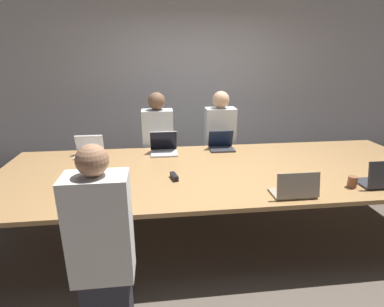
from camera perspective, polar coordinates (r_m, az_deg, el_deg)
The scene contains 14 objects.
ground_plane at distance 3.47m, azimuth 4.86°, elevation -14.28°, with size 24.00×24.00×0.00m, color brown.
curtain_wall at distance 5.02m, azimuth 0.38°, elevation 13.15°, with size 12.00×0.06×2.80m.
conference_table at distance 3.15m, azimuth 5.20°, elevation -3.67°, with size 4.55×1.67×0.73m.
laptop_far_midleft at distance 3.61m, azimuth -5.39°, elevation 1.27°, with size 0.32×0.28×0.27m.
person_far_midleft at distance 4.05m, azimuth -6.43°, elevation 1.36°, with size 0.40×0.24×1.41m.
laptop_far_left at distance 3.72m, azimuth -18.98°, elevation 0.69°, with size 0.32×0.23×0.24m.
laptop_far_center at distance 3.76m, azimuth 5.60°, elevation 1.83°, with size 0.31×0.23×0.23m.
person_far_center at distance 4.16m, azimuth 5.28°, elevation 1.89°, with size 0.40×0.24×1.40m.
laptop_near_left at distance 2.43m, azimuth -17.17°, elevation -8.49°, with size 0.33×0.26×0.26m.
person_near_left at distance 2.14m, azimuth -16.75°, elevation -16.89°, with size 0.40×0.24×1.38m.
laptop_near_midright at distance 2.66m, azimuth 19.04°, elevation -6.49°, with size 0.36×0.22×0.23m.
laptop_near_right at distance 3.18m, azimuth 32.20°, elevation -4.12°, with size 0.32×0.25×0.26m.
cup_near_right at distance 3.06m, azimuth 28.22°, elevation -4.77°, with size 0.08×0.08×0.10m.
stapler at distance 2.88m, azimuth -3.41°, elevation -4.41°, with size 0.08×0.16×0.05m.
Camera 1 is at (-0.63, -2.84, 1.88)m, focal length 28.00 mm.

